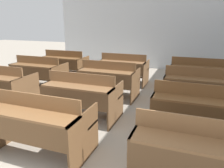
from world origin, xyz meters
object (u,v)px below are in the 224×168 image
object	(u,v)px
bench_third_left	(39,72)
bench_back_center	(123,68)
bench_back_left	(65,63)
bench_second_right	(196,109)
bench_third_right	(197,87)
bench_second_left	(1,84)
bench_back_right	(197,74)
bench_third_center	(109,78)
bench_second_center	(82,95)
bench_front_center	(39,123)
bench_front_right	(198,153)

from	to	relation	value
bench_third_left	bench_back_center	bearing A→B (deg)	31.79
bench_back_left	bench_second_right	bearing A→B (deg)	-32.39
bench_second_right	bench_third_right	size ratio (longest dim) A/B	1.00
bench_second_left	bench_back_right	size ratio (longest dim) A/B	1.00
bench_third_center	bench_third_left	bearing A→B (deg)	179.80
bench_back_center	bench_second_center	bearing A→B (deg)	-90.27
bench_third_center	bench_back_right	size ratio (longest dim) A/B	1.00
bench_second_right	bench_back_left	xyz separation A→B (m)	(-3.87, 2.45, 0.00)
bench_front_center	bench_second_center	world-z (taller)	same
bench_second_right	bench_front_center	bearing A→B (deg)	-148.01
bench_second_center	bench_back_center	size ratio (longest dim) A/B	1.00
bench_front_center	bench_back_left	xyz separation A→B (m)	(-1.93, 3.67, 0.00)
bench_front_center	bench_second_right	bearing A→B (deg)	31.99
bench_second_left	bench_third_right	size ratio (longest dim) A/B	1.00
bench_back_right	bench_third_left	bearing A→B (deg)	-162.90
bench_second_right	bench_back_left	size ratio (longest dim) A/B	1.00
bench_second_center	bench_third_center	world-z (taller)	same
bench_third_right	bench_back_center	distance (m)	2.30
bench_front_right	bench_third_center	distance (m)	3.12
bench_third_right	bench_back_left	xyz separation A→B (m)	(-3.89, 1.22, 0.00)
bench_third_left	bench_back_right	bearing A→B (deg)	17.10
bench_back_center	bench_back_left	bearing A→B (deg)	179.93
bench_third_left	bench_front_right	bearing A→B (deg)	-32.17
bench_front_center	bench_back_center	size ratio (longest dim) A/B	1.00
bench_front_center	bench_back_left	size ratio (longest dim) A/B	1.00
bench_second_right	bench_second_center	bearing A→B (deg)	-179.68
bench_second_left	bench_back_center	size ratio (longest dim) A/B	1.00
bench_third_left	bench_back_center	world-z (taller)	same
bench_front_center	bench_back_left	bearing A→B (deg)	117.73
bench_back_center	bench_third_center	bearing A→B (deg)	-89.00
bench_third_left	bench_second_center	bearing A→B (deg)	-32.78
bench_back_right	bench_third_right	bearing A→B (deg)	-90.14
bench_front_right	bench_third_right	world-z (taller)	same
bench_front_right	bench_back_center	bearing A→B (deg)	118.01
bench_third_center	bench_back_center	distance (m)	1.22
bench_second_center	bench_front_right	bearing A→B (deg)	-31.55
bench_front_right	bench_back_right	distance (m)	3.66
bench_second_left	bench_back_left	size ratio (longest dim) A/B	1.00
bench_back_left	bench_back_right	bearing A→B (deg)	-0.15
bench_second_center	bench_second_right	bearing A→B (deg)	0.32
bench_third_center	bench_back_center	bearing A→B (deg)	91.00
bench_front_right	bench_back_center	distance (m)	4.15
bench_front_center	bench_third_center	size ratio (longest dim) A/B	1.00
bench_back_center	bench_third_right	bearing A→B (deg)	-31.86
bench_third_left	bench_back_center	xyz separation A→B (m)	(1.95, 1.21, 0.00)
bench_third_left	bench_back_center	size ratio (longest dim) A/B	1.00
bench_back_center	bench_back_right	world-z (taller)	same
bench_second_left	bench_second_right	distance (m)	3.88
bench_front_right	bench_back_left	distance (m)	5.34
bench_second_center	bench_back_center	distance (m)	2.46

